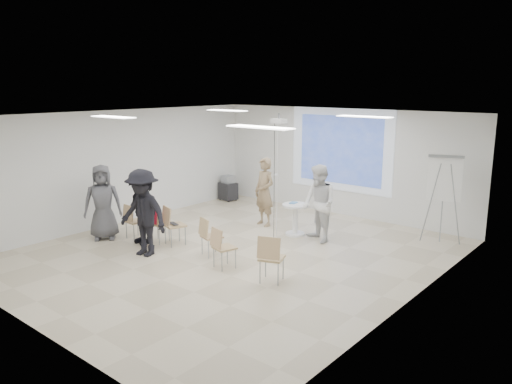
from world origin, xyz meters
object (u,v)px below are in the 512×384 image
Objects in this scene: audience_mid at (143,207)px; chair_left_inner at (172,222)px; chair_right_inner at (221,245)px; chair_right_far at (271,255)px; player_right at (319,200)px; audience_outer at (102,198)px; chair_center at (209,234)px; chair_far_left at (133,219)px; player_left at (265,187)px; laptop at (176,224)px; pedestal_table at (295,217)px; av_cart at (228,189)px; audience_left at (142,205)px; flipchart_easel at (445,179)px; chair_left_mid at (156,220)px.

chair_left_inner is at bearing 86.46° from audience_mid.
chair_right_far is at bearing 17.62° from chair_right_inner.
player_right is 1.00× the size of audience_outer.
player_right is at bearing 81.40° from chair_center.
chair_left_inner is (1.07, 0.30, 0.04)m from chair_far_left.
audience_mid reaches higher than player_left.
laptop is 0.16× the size of audience_mid.
pedestal_table is at bearing 55.29° from audience_mid.
player_right reaches higher than av_cart.
audience_mid is at bearing -87.25° from player_left.
chair_right_far is 4.81m from audience_outer.
chair_right_inner is 0.46× the size of audience_left.
chair_right_inner is 3.60m from audience_outer.
av_cart reaches higher than laptop.
chair_left_inner is at bearing 31.72° from audience_left.
audience_mid is 6.80m from flipchart_easel.
chair_right_far is 2.74× the size of laptop.
chair_right_inner is at bearing 2.52° from chair_far_left.
player_right reaches higher than chair_left_inner.
chair_left_mid is at bearing -155.61° from chair_center.
av_cart is at bearing 105.61° from audience_mid.
chair_far_left reaches higher than laptop.
audience_left is (-0.23, -0.19, 0.37)m from chair_left_mid.
flipchart_easel reaches higher than chair_right_inner.
chair_right_inner is 1.95m from laptop.
player_left is at bearing 73.62° from audience_mid.
flipchart_easel reaches higher than pedestal_table.
audience_outer reaches higher than chair_right_far.
chair_left_mid is at bearing 43.82° from audience_left.
chair_right_far is 0.50× the size of audience_left.
audience_outer is 0.97× the size of flipchart_easel.
flipchart_easel reaches higher than av_cart.
player_left reaches higher than chair_right_far.
chair_left_inner is 1.84m from audience_outer.
av_cart is (-2.22, 5.04, -0.71)m from audience_mid.
chair_left_mid reaches higher than laptop.
pedestal_table is 3.93m from chair_far_left.
player_right reaches higher than audience_left.
audience_left is at bearing 50.11° from laptop.
av_cart is at bearing 102.40° from chair_left_mid.
pedestal_table is at bearing 0.50° from player_left.
chair_right_far is 3.15m from laptop.
audience_left is (-3.08, -2.72, -0.09)m from player_right.
audience_outer is (-1.22, -0.58, 0.46)m from chair_left_mid.
audience_outer is at bearing -136.40° from pedestal_table.
chair_right_far is 0.45× the size of flipchart_easel.
chair_left_inner is 0.43× the size of audience_mid.
flipchart_easel is at bearing 44.77° from audience_left.
audience_mid reaches higher than chair_far_left.
chair_far_left is 0.41× the size of flipchart_easel.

